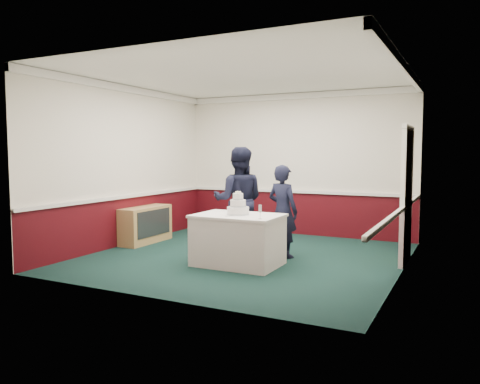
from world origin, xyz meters
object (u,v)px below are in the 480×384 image
at_px(cake_table, 238,239).
at_px(cake_knife, 230,216).
at_px(champagne_flute, 260,209).
at_px(person_woman, 283,211).
at_px(sideboard, 146,225).
at_px(wedding_cake, 238,208).
at_px(person_man, 239,200).

height_order(cake_table, cake_knife, cake_knife).
bearing_deg(champagne_flute, person_woman, 94.31).
distance_m(sideboard, wedding_cake, 2.62).
bearing_deg(person_woman, person_man, 18.38).
bearing_deg(cake_knife, person_man, 122.65).
relative_size(cake_table, person_man, 0.72).
bearing_deg(cake_knife, sideboard, 169.64).
bearing_deg(cake_table, wedding_cake, 90.00).
bearing_deg(champagne_flute, wedding_cake, 150.75).
relative_size(cake_table, wedding_cake, 3.63).
height_order(champagne_flute, person_woman, person_woman).
bearing_deg(person_woman, wedding_cake, 78.63).
bearing_deg(champagne_flute, person_man, 129.63).
xyz_separation_m(sideboard, cake_knife, (2.40, -1.03, 0.44)).
bearing_deg(sideboard, person_woman, 0.00).
height_order(wedding_cake, cake_knife, wedding_cake).
bearing_deg(sideboard, person_man, -1.23).
xyz_separation_m(wedding_cake, champagne_flute, (0.50, -0.28, 0.03)).
height_order(wedding_cake, person_woman, person_woman).
distance_m(cake_knife, person_man, 1.06).
height_order(wedding_cake, champagne_flute, wedding_cake).
height_order(sideboard, person_man, person_man).
xyz_separation_m(wedding_cake, person_woman, (0.42, 0.83, -0.13)).
xyz_separation_m(sideboard, person_man, (2.04, -0.04, 0.57)).
relative_size(wedding_cake, person_man, 0.20).
relative_size(cake_knife, champagne_flute, 1.07).
height_order(sideboard, cake_knife, cake_knife).
height_order(cake_table, person_woman, person_woman).
relative_size(sideboard, champagne_flute, 5.85).
relative_size(sideboard, person_woman, 0.78).
bearing_deg(cake_knife, champagne_flute, 4.34).
relative_size(sideboard, wedding_cake, 3.30).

